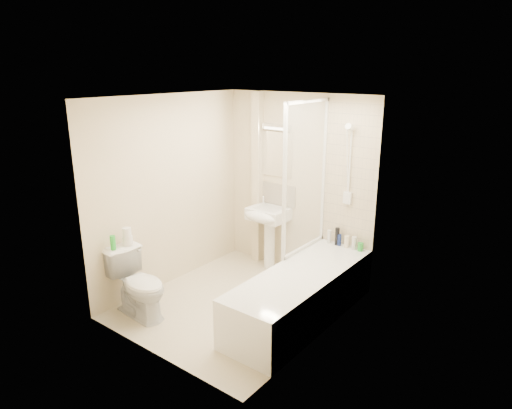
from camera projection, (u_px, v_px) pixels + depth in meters
The scene contains 25 objects.
floor at pixel (238, 304), 5.41m from camera, with size 2.50×2.50×0.00m, color beige.
wall_back at pixel (298, 185), 6.01m from camera, with size 2.20×0.02×2.40m, color beige.
wall_left at pixel (169, 192), 5.71m from camera, with size 0.02×2.50×2.40m, color beige.
wall_right at pixel (323, 228), 4.42m from camera, with size 0.02×2.50×2.40m, color beige.
ceiling at pixel (235, 97), 4.72m from camera, with size 2.20×2.50×0.02m, color white.
tile_back at pixel (350, 177), 5.50m from camera, with size 0.70×0.01×1.75m, color beige.
tile_right at pixel (333, 201), 4.52m from camera, with size 0.01×2.10×1.75m, color beige.
pipe_boxing at pixel (258, 180), 6.33m from camera, with size 0.12×0.12×2.40m, color beige.
splashback at pixel (277, 194), 6.25m from camera, with size 0.60×0.01×0.30m, color beige.
mirror at pixel (277, 154), 6.09m from camera, with size 0.46×0.01×0.60m, color white.
strip_light at pixel (277, 127), 5.96m from camera, with size 0.42×0.07×0.07m, color silver.
bathtub at pixel (301, 294), 5.04m from camera, with size 0.70×2.10×0.55m.
shower_screen at pixel (306, 178), 5.37m from camera, with size 0.04×0.92×1.80m.
shower_fixture at pixel (349, 168), 5.43m from camera, with size 0.10×0.16×0.99m.
pedestal_sink at pixel (267, 221), 6.17m from camera, with size 0.52×0.48×1.00m.
bottle_white_a at pixel (329, 237), 5.79m from camera, with size 0.05×0.05×0.17m, color silver.
bottle_black_b at pixel (337, 236), 5.71m from camera, with size 0.05×0.05×0.23m, color black.
bottle_blue at pixel (339, 240), 5.70m from camera, with size 0.05×0.05×0.15m, color navy.
bottle_cream at pixel (347, 242), 5.64m from camera, with size 0.06×0.06×0.15m, color beige.
bottle_white_b at pixel (354, 243), 5.58m from camera, with size 0.06×0.06×0.16m, color silver.
bottle_green at pixel (360, 247), 5.54m from camera, with size 0.07×0.07×0.10m, color green.
toilet at pixel (139, 284), 5.08m from camera, with size 0.78×0.48×0.76m, color white.
toilet_roll_lower at pixel (128, 241), 5.17m from camera, with size 0.12×0.12×0.10m, color white.
toilet_roll_upper at pixel (127, 232), 5.12m from camera, with size 0.10×0.10×0.11m, color white.
green_bottle at pixel (113, 243), 5.02m from camera, with size 0.06×0.06×0.16m, color green.
Camera 1 is at (3.13, -3.70, 2.70)m, focal length 32.00 mm.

